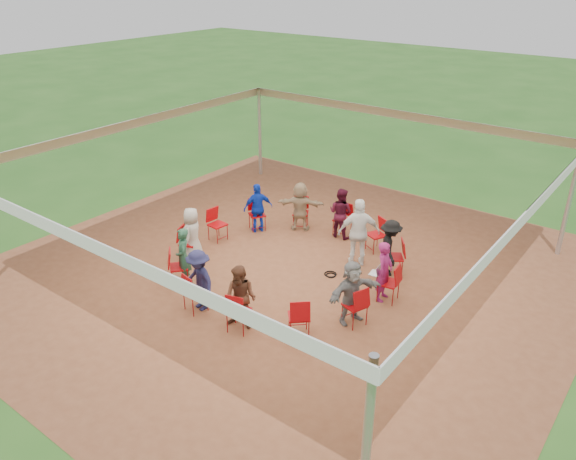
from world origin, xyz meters
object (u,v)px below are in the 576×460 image
Objects in this scene: chair_6 at (218,225)px; standing_person at (359,233)px; chair_4 at (301,213)px; person_seated_8 at (241,298)px; person_seated_6 at (183,257)px; chair_3 at (342,220)px; person_seated_1 at (390,248)px; chair_2 at (376,235)px; chair_0 at (389,283)px; person_seated_3 at (300,206)px; person_seated_4 at (258,208)px; chair_9 at (195,292)px; laptop at (377,272)px; chair_8 at (179,267)px; chair_11 at (299,317)px; person_seated_0 at (384,271)px; person_seated_2 at (341,213)px; chair_7 at (189,243)px; person_seated_7 at (199,280)px; chair_5 at (257,215)px; chair_10 at (239,311)px; chair_12 at (355,305)px; chair_1 at (394,257)px; cable_coil at (331,275)px; person_seated_5 at (192,234)px; person_seated_9 at (352,292)px.

standing_person is at bearing 112.76° from chair_6.
person_seated_8 is at bearing 83.24° from chair_4.
person_seated_6 is 1.00× the size of person_seated_8.
person_seated_1 is (2.04, -1.14, 0.26)m from chair_3.
chair_2 is 0.64× the size of person_seated_8.
chair_0 is 0.52× the size of standing_person.
person_seated_3 is (-3.72, 1.79, 0.26)m from chair_0.
person_seated_4 is (0.51, 1.09, 0.26)m from chair_6.
chair_9 is 0.64× the size of person_seated_1.
person_seated_4 is at bearing 68.46° from laptop.
chair_3 is 0.64× the size of person_seated_1.
chair_11 is at bearing 41.54° from chair_8.
person_seated_3 reaches higher than chair_8.
person_seated_0 reaches higher than chair_3.
person_seated_1 and person_seated_2 have the same top height.
chair_6 is 3.34m from person_seated_2.
chair_7 is (-4.92, -1.31, 0.00)m from chair_0.
chair_4 is 4.00m from laptop.
person_seated_1 is (0.25, 3.32, 0.26)m from chair_11.
person_seated_3 and person_seated_7 have the same top height.
chair_6 is 2.35m from person_seated_3.
chair_3 and chair_5 have the same top height.
chair_10 and chair_12 have the same top height.
person_seated_8 is at bearing 138.46° from person_seated_0.
laptop is (0.52, 2.21, 0.20)m from chair_11.
chair_10 is at bearing 68.71° from person_seated_4.
chair_6 is at bearing 69.23° from chair_1.
person_seated_8 is at bearing 96.92° from person_seated_2.
chair_2 is 1.00× the size of chair_5.
person_seated_7 is 1.00× the size of person_seated_8.
chair_12 is 0.64× the size of person_seated_8.
standing_person is at bearing 49.07° from chair_12.
chair_0 is 1.00× the size of chair_3.
person_seated_7 is 0.81× the size of standing_person.
chair_0 is 1.68m from cable_coil.
person_seated_2 reaches higher than chair_7.
chair_1 is 0.64× the size of person_seated_3.
chair_7 is 4.13m from person_seated_2.
chair_6 is at bearing 55.38° from chair_2.
chair_6 is at bearing 83.08° from chair_0.
chair_8 is at bearing 171.70° from person_seated_7.
chair_9 is 4.13m from person_seated_4.
person_seated_5 is at bearing 43.09° from chair_4.
chair_12 is (1.76, 1.62, 0.00)m from chair_10.
chair_10 is 2.73× the size of cable_coil.
person_seated_9 reaches higher than chair_3.
person_seated_4 is (-4.03, -0.08, 0.00)m from person_seated_1.
person_seated_5 is (0.28, -1.17, 0.26)m from chair_6.
person_seated_4 is 3.25m from person_seated_6.
person_seated_0 reaches higher than laptop.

